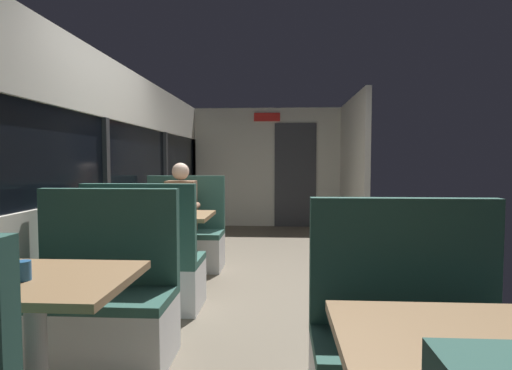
{
  "coord_description": "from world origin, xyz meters",
  "views": [
    {
      "loc": [
        0.27,
        -3.97,
        1.29
      ],
      "look_at": [
        -0.05,
        1.47,
        0.97
      ],
      "focal_mm": 29.36,
      "sensor_mm": 36.0,
      "label": 1
    }
  ],
  "objects_px": {
    "bench_near_window_facing_entry": "(100,310)",
    "seated_passenger": "(182,224)",
    "dining_table_near_window": "(35,298)",
    "dining_table_mid_window": "(167,224)",
    "bench_front_aisle_facing_entry": "(412,362)",
    "bench_mid_window_facing_entry": "(183,241)",
    "bench_mid_window_facing_end": "(146,272)",
    "coffee_cup_primary": "(23,271)"
  },
  "relations": [
    {
      "from": "bench_mid_window_facing_end",
      "to": "bench_front_aisle_facing_entry",
      "type": "bearing_deg",
      "value": -40.42
    },
    {
      "from": "bench_mid_window_facing_end",
      "to": "dining_table_mid_window",
      "type": "bearing_deg",
      "value": 90.0
    },
    {
      "from": "bench_near_window_facing_entry",
      "to": "bench_mid_window_facing_entry",
      "type": "relative_size",
      "value": 1.0
    },
    {
      "from": "bench_near_window_facing_entry",
      "to": "bench_mid_window_facing_end",
      "type": "bearing_deg",
      "value": 90.0
    },
    {
      "from": "bench_near_window_facing_entry",
      "to": "bench_front_aisle_facing_entry",
      "type": "bearing_deg",
      "value": -18.53
    },
    {
      "from": "dining_table_near_window",
      "to": "bench_near_window_facing_entry",
      "type": "distance_m",
      "value": 0.77
    },
    {
      "from": "dining_table_mid_window",
      "to": "bench_mid_window_facing_end",
      "type": "relative_size",
      "value": 0.82
    },
    {
      "from": "dining_table_near_window",
      "to": "bench_front_aisle_facing_entry",
      "type": "xyz_separation_m",
      "value": [
        1.79,
        0.1,
        -0.31
      ]
    },
    {
      "from": "dining_table_near_window",
      "to": "bench_front_aisle_facing_entry",
      "type": "bearing_deg",
      "value": 3.18
    },
    {
      "from": "seated_passenger",
      "to": "dining_table_near_window",
      "type": "bearing_deg",
      "value": -90.0
    },
    {
      "from": "bench_near_window_facing_entry",
      "to": "dining_table_near_window",
      "type": "bearing_deg",
      "value": -90.0
    },
    {
      "from": "coffee_cup_primary",
      "to": "seated_passenger",
      "type": "bearing_deg",
      "value": 89.71
    },
    {
      "from": "bench_mid_window_facing_entry",
      "to": "bench_front_aisle_facing_entry",
      "type": "height_order",
      "value": "same"
    },
    {
      "from": "bench_front_aisle_facing_entry",
      "to": "dining_table_near_window",
      "type": "bearing_deg",
      "value": -176.82
    },
    {
      "from": "bench_front_aisle_facing_entry",
      "to": "seated_passenger",
      "type": "bearing_deg",
      "value": 122.12
    },
    {
      "from": "dining_table_mid_window",
      "to": "seated_passenger",
      "type": "xyz_separation_m",
      "value": [
        0.0,
        0.63,
        -0.1
      ]
    },
    {
      "from": "bench_mid_window_facing_end",
      "to": "bench_front_aisle_facing_entry",
      "type": "xyz_separation_m",
      "value": [
        1.79,
        -1.52,
        0.0
      ]
    },
    {
      "from": "bench_front_aisle_facing_entry",
      "to": "seated_passenger",
      "type": "relative_size",
      "value": 0.87
    },
    {
      "from": "dining_table_near_window",
      "to": "seated_passenger",
      "type": "relative_size",
      "value": 0.71
    },
    {
      "from": "bench_mid_window_facing_entry",
      "to": "bench_near_window_facing_entry",
      "type": "bearing_deg",
      "value": -90.0
    },
    {
      "from": "bench_mid_window_facing_entry",
      "to": "coffee_cup_primary",
      "type": "relative_size",
      "value": 12.22
    },
    {
      "from": "dining_table_near_window",
      "to": "bench_mid_window_facing_entry",
      "type": "relative_size",
      "value": 0.82
    },
    {
      "from": "bench_front_aisle_facing_entry",
      "to": "seated_passenger",
      "type": "distance_m",
      "value": 3.37
    },
    {
      "from": "dining_table_mid_window",
      "to": "bench_mid_window_facing_entry",
      "type": "xyz_separation_m",
      "value": [
        0.0,
        0.7,
        -0.31
      ]
    },
    {
      "from": "dining_table_near_window",
      "to": "bench_mid_window_facing_end",
      "type": "bearing_deg",
      "value": 90.0
    },
    {
      "from": "seated_passenger",
      "to": "coffee_cup_primary",
      "type": "xyz_separation_m",
      "value": [
        -0.02,
        -3.01,
        0.25
      ]
    },
    {
      "from": "bench_near_window_facing_entry",
      "to": "seated_passenger",
      "type": "height_order",
      "value": "seated_passenger"
    },
    {
      "from": "bench_near_window_facing_entry",
      "to": "bench_front_aisle_facing_entry",
      "type": "height_order",
      "value": "same"
    },
    {
      "from": "bench_near_window_facing_entry",
      "to": "bench_mid_window_facing_end",
      "type": "xyz_separation_m",
      "value": [
        0.0,
        0.92,
        0.0
      ]
    },
    {
      "from": "bench_mid_window_facing_entry",
      "to": "coffee_cup_primary",
      "type": "distance_m",
      "value": 3.11
    },
    {
      "from": "dining_table_near_window",
      "to": "dining_table_mid_window",
      "type": "relative_size",
      "value": 1.0
    },
    {
      "from": "bench_mid_window_facing_entry",
      "to": "coffee_cup_primary",
      "type": "xyz_separation_m",
      "value": [
        -0.02,
        -3.08,
        0.46
      ]
    },
    {
      "from": "dining_table_near_window",
      "to": "seated_passenger",
      "type": "xyz_separation_m",
      "value": [
        0.0,
        2.95,
        -0.1
      ]
    },
    {
      "from": "dining_table_near_window",
      "to": "bench_mid_window_facing_end",
      "type": "xyz_separation_m",
      "value": [
        0.0,
        1.62,
        -0.31
      ]
    },
    {
      "from": "dining_table_near_window",
      "to": "bench_near_window_facing_entry",
      "type": "bearing_deg",
      "value": 90.0
    },
    {
      "from": "dining_table_near_window",
      "to": "bench_front_aisle_facing_entry",
      "type": "height_order",
      "value": "bench_front_aisle_facing_entry"
    },
    {
      "from": "bench_mid_window_facing_end",
      "to": "bench_front_aisle_facing_entry",
      "type": "height_order",
      "value": "same"
    },
    {
      "from": "dining_table_near_window",
      "to": "coffee_cup_primary",
      "type": "xyz_separation_m",
      "value": [
        -0.02,
        -0.06,
        0.15
      ]
    },
    {
      "from": "bench_near_window_facing_entry",
      "to": "seated_passenger",
      "type": "bearing_deg",
      "value": 90.0
    },
    {
      "from": "seated_passenger",
      "to": "dining_table_mid_window",
      "type": "bearing_deg",
      "value": -90.0
    },
    {
      "from": "dining_table_near_window",
      "to": "coffee_cup_primary",
      "type": "relative_size",
      "value": 10.0
    },
    {
      "from": "seated_passenger",
      "to": "bench_near_window_facing_entry",
      "type": "bearing_deg",
      "value": -90.0
    }
  ]
}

